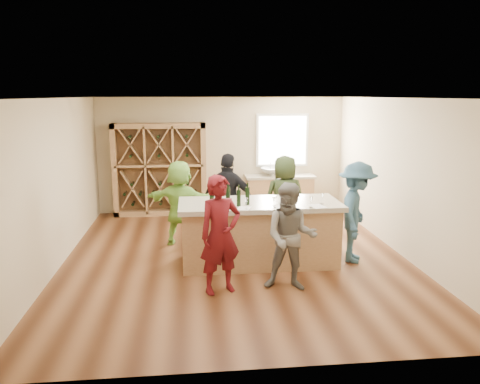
{
  "coord_description": "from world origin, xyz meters",
  "views": [
    {
      "loc": [
        -0.77,
        -7.92,
        2.85
      ],
      "look_at": [
        0.1,
        0.2,
        1.15
      ],
      "focal_mm": 35.0,
      "sensor_mm": 36.0,
      "label": 1
    }
  ],
  "objects": [
    {
      "name": "wine_bottle_e",
      "position": [
        0.15,
        -0.48,
        1.23
      ],
      "size": [
        0.07,
        0.07,
        0.29
      ],
      "primitive_type": "cylinder",
      "rotation": [
        0.0,
        0.0,
        -0.01
      ],
      "color": "black",
      "rests_on": "tasting_counter_top"
    },
    {
      "name": "person_far_right",
      "position": [
        1.05,
        0.86,
        0.85
      ],
      "size": [
        0.9,
        0.64,
        1.71
      ],
      "primitive_type": "imported",
      "rotation": [
        0.0,
        0.0,
        3.27
      ],
      "color": "#263319",
      "rests_on": "floor"
    },
    {
      "name": "back_counter_base",
      "position": [
        1.4,
        3.2,
        0.43
      ],
      "size": [
        1.6,
        0.58,
        0.86
      ],
      "primitive_type": "cube",
      "color": "#A67C4F",
      "rests_on": "floor"
    },
    {
      "name": "wall_front",
      "position": [
        0.0,
        -3.55,
        1.4
      ],
      "size": [
        6.0,
        0.1,
        2.8
      ],
      "primitive_type": "cube",
      "color": "beige",
      "rests_on": "ground"
    },
    {
      "name": "wall_left",
      "position": [
        -3.05,
        0.0,
        1.4
      ],
      "size": [
        0.1,
        7.0,
        2.8
      ],
      "primitive_type": "cube",
      "color": "beige",
      "rests_on": "ground"
    },
    {
      "name": "wall_back",
      "position": [
        0.0,
        3.55,
        1.4
      ],
      "size": [
        6.0,
        0.1,
        2.8
      ],
      "primitive_type": "cube",
      "color": "beige",
      "rests_on": "ground"
    },
    {
      "name": "wine_bottle_c",
      "position": [
        -0.17,
        -0.45,
        1.23
      ],
      "size": [
        0.08,
        0.08,
        0.3
      ],
      "primitive_type": "cylinder",
      "rotation": [
        0.0,
        0.0,
        -0.03
      ],
      "color": "black",
      "rests_on": "tasting_counter_top"
    },
    {
      "name": "wine_glass_b",
      "position": [
        0.54,
        -0.76,
        1.18
      ],
      "size": [
        0.09,
        0.09,
        0.2
      ],
      "primitive_type": "cone",
      "rotation": [
        0.0,
        0.0,
        -0.27
      ],
      "color": "white",
      "rests_on": "tasting_counter_top"
    },
    {
      "name": "person_far_mid",
      "position": [
        -0.06,
        0.74,
        0.89
      ],
      "size": [
        1.17,
        0.92,
        1.78
      ],
      "primitive_type": "imported",
      "rotation": [
        0.0,
        0.0,
        2.71
      ],
      "color": "black",
      "rests_on": "floor"
    },
    {
      "name": "back_counter_top",
      "position": [
        1.4,
        3.2,
        0.89
      ],
      "size": [
        1.7,
        0.62,
        0.06
      ],
      "primitive_type": "cube",
      "color": "#ACA28C",
      "rests_on": "back_counter_base"
    },
    {
      "name": "wine_bottle_a",
      "position": [
        -0.43,
        -0.48,
        1.24
      ],
      "size": [
        0.08,
        0.08,
        0.32
      ],
      "primitive_type": "cylinder",
      "rotation": [
        0.0,
        0.0,
        -0.08
      ],
      "color": "black",
      "rests_on": "tasting_counter_top"
    },
    {
      "name": "tasting_counter_top",
      "position": [
        0.38,
        -0.32,
        1.04
      ],
      "size": [
        2.72,
        1.12,
        0.08
      ],
      "primitive_type": "cube",
      "color": "#ACA28C",
      "rests_on": "tasting_counter_base"
    },
    {
      "name": "wall_right",
      "position": [
        3.05,
        0.0,
        1.4
      ],
      "size": [
        0.1,
        7.0,
        2.8
      ],
      "primitive_type": "cube",
      "color": "beige",
      "rests_on": "ground"
    },
    {
      "name": "person_near_left",
      "position": [
        -0.36,
        -1.45,
        0.87
      ],
      "size": [
        0.76,
        0.66,
        1.74
      ],
      "primitive_type": "imported",
      "rotation": [
        0.0,
        0.0,
        0.36
      ],
      "color": "#590F14",
      "rests_on": "floor"
    },
    {
      "name": "window_frame",
      "position": [
        1.5,
        3.47,
        1.75
      ],
      "size": [
        1.3,
        0.06,
        1.3
      ],
      "primitive_type": "cube",
      "color": "white",
      "rests_on": "wall_back"
    },
    {
      "name": "ceiling",
      "position": [
        0.0,
        0.0,
        2.85
      ],
      "size": [
        6.0,
        7.0,
        0.1
      ],
      "primitive_type": "cube",
      "color": "white",
      "rests_on": "ground"
    },
    {
      "name": "wine_bottle_b",
      "position": [
        -0.31,
        -0.61,
        1.22
      ],
      "size": [
        0.07,
        0.07,
        0.28
      ],
      "primitive_type": "cylinder",
      "rotation": [
        0.0,
        0.0,
        0.05
      ],
      "color": "black",
      "rests_on": "tasting_counter_top"
    },
    {
      "name": "tasting_menu_a",
      "position": [
        0.06,
        -0.74,
        1.08
      ],
      "size": [
        0.28,
        0.32,
        0.0
      ],
      "primitive_type": "cube",
      "rotation": [
        0.0,
        0.0,
        -0.34
      ],
      "color": "white",
      "rests_on": "tasting_counter_top"
    },
    {
      "name": "person_server",
      "position": [
        2.05,
        -0.39,
        0.87
      ],
      "size": [
        0.95,
        1.24,
        1.75
      ],
      "primitive_type": "imported",
      "rotation": [
        0.0,
        0.0,
        1.14
      ],
      "color": "#335972",
      "rests_on": "floor"
    },
    {
      "name": "wine_glass_c",
      "position": [
        1.13,
        -0.82,
        1.17
      ],
      "size": [
        0.08,
        0.08,
        0.17
      ],
      "primitive_type": "cone",
      "rotation": [
        0.0,
        0.0,
        0.34
      ],
      "color": "white",
      "rests_on": "tasting_counter_top"
    },
    {
      "name": "wine_rack",
      "position": [
        -1.5,
        3.27,
        1.1
      ],
      "size": [
        2.2,
        0.45,
        2.2
      ],
      "primitive_type": "cube",
      "color": "#A67C4F",
      "rests_on": "floor"
    },
    {
      "name": "window_pane",
      "position": [
        1.5,
        3.44,
        1.75
      ],
      "size": [
        1.18,
        0.01,
        1.18
      ],
      "primitive_type": "cube",
      "color": "white",
      "rests_on": "wall_back"
    },
    {
      "name": "person_near_right",
      "position": [
        0.67,
        -1.47,
        0.81
      ],
      "size": [
        0.86,
        0.6,
        1.61
      ],
      "primitive_type": "imported",
      "rotation": [
        0.0,
        0.0,
        -0.24
      ],
      "color": "slate",
      "rests_on": "floor"
    },
    {
      "name": "wine_glass_e",
      "position": [
        1.38,
        -0.58,
        1.16
      ],
      "size": [
        0.07,
        0.07,
        0.16
      ],
      "primitive_type": "cone",
      "rotation": [
        0.0,
        0.0,
        -0.1
      ],
      "color": "white",
      "rests_on": "tasting_counter_top"
    },
    {
      "name": "wine_glass_a",
      "position": [
        0.09,
        -0.81,
        1.17
      ],
      "size": [
        0.09,
        0.09,
        0.18
      ],
      "primitive_type": "cone",
      "rotation": [
        0.0,
        0.0,
        -0.42
      ],
      "color": "white",
      "rests_on": "tasting_counter_top"
    },
    {
      "name": "wine_glass_d",
      "position": [
        0.82,
        -0.44,
        1.17
      ],
      "size": [
        0.09,
        0.09,
        0.19
      ],
      "primitive_type": "cone",
      "rotation": [
        0.0,
        0.0,
        -0.36
      ],
      "color": "white",
      "rests_on": "tasting_counter_top"
    },
    {
      "name": "sink",
      "position": [
        1.2,
        3.2,
        1.01
      ],
      "size": [
        0.54,
        0.54,
        0.19
      ],
      "primitive_type": "imported",
      "color": "silver",
      "rests_on": "back_counter_top"
    },
    {
      "name": "person_far_left",
      "position": [
        -0.98,
        0.85,
        0.82
      ],
      "size": [
        1.62,
        1.12,
        1.65
      ],
      "primitive_type": "imported",
      "rotation": [
        0.0,
        0.0,
        2.73
      ],
      "color": "#8CC64C",
      "rests_on": "floor"
    },
    {
      "name": "faucet",
      "position": [
        1.2,
        3.38,
        1.07
      ],
      "size": [
        0.02,
        0.02,
        0.3
      ],
      "primitive_type": "cylinder",
      "color": "silver",
      "rests_on": "back_counter_top"
    },
    {
      "name": "floor",
      "position": [
        0.0,
        0.0,
        -0.05
      ],
      "size": [
        6.0,
        7.0,
        0.1
      ],
      "primitive_type": "cube",
      "color": "brown",
      "rests_on": "ground"
    },
    {
      "name": "wine_bottle_d",
      "position": [
        -0.0,
        -0.58,
        1.21
      ],
      "size": [
        0.09,
        0.09,
        0.27
      ],
      "primitive_type": "cylinder",
      "rotation": [
        0.0,
        0.0,
        0.4
      ],
      "color": "black",
      "rests_on": "tasting_counter_top"
    },
    {
      "name": "tasting_menu_b",
      "position": [
        0.68,
        -0.71,
        1.08
      ],
      "size": [
        0.3,
        0.34,
        0.0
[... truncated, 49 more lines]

